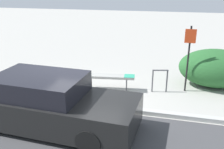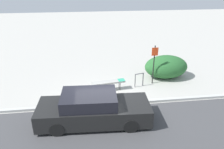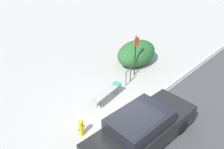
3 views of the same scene
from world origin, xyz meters
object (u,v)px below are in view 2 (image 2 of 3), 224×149
bike_rack (139,79)px  fire_hydrant (65,94)px  bench (109,82)px  parked_car_near (93,109)px  sign_post (154,61)px

bike_rack → fire_hydrant: bike_rack is taller
bench → parked_car_near: 2.90m
bench → sign_post: sign_post is taller
parked_car_near → fire_hydrant: bearing=127.5°
bench → fire_hydrant: (-2.30, -0.82, -0.09)m
bench → bike_rack: bearing=0.2°
bench → bike_rack: size_ratio=2.26×
bike_rack → parked_car_near: bearing=-132.7°
fire_hydrant → bike_rack: bearing=14.7°
bike_rack → sign_post: sign_post is taller
fire_hydrant → parked_car_near: size_ratio=0.16×
sign_post → parked_car_near: bearing=-137.9°
fire_hydrant → parked_car_near: 2.33m
sign_post → bike_rack: bearing=-161.2°
bike_rack → parked_car_near: 4.04m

